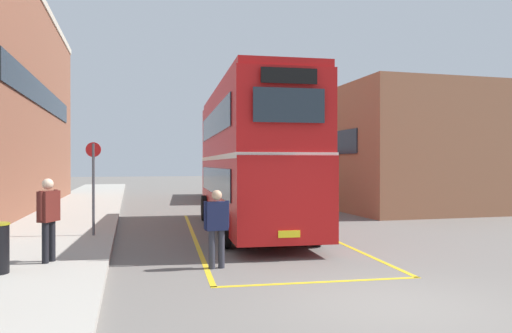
# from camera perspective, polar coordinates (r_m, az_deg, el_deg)

# --- Properties ---
(ground_plane) EXTENTS (135.60, 135.60, 0.00)m
(ground_plane) POSITION_cam_1_polar(r_m,az_deg,el_deg) (21.82, -3.97, -5.61)
(ground_plane) COLOR #66605B
(sidewalk_left) EXTENTS (4.00, 57.60, 0.14)m
(sidewalk_left) POSITION_cam_1_polar(r_m,az_deg,el_deg) (23.95, -20.62, -4.94)
(sidewalk_left) COLOR #A39E93
(sidewalk_left) RESTS_ON ground
(depot_building_right) EXTENTS (7.96, 15.98, 5.92)m
(depot_building_right) POSITION_cam_1_polar(r_m,az_deg,el_deg) (28.49, 13.56, 1.73)
(depot_building_right) COLOR #9E6647
(depot_building_right) RESTS_ON ground
(double_decker_bus) EXTENTS (3.30, 10.49, 4.75)m
(double_decker_bus) POSITION_cam_1_polar(r_m,az_deg,el_deg) (16.15, -0.69, 1.24)
(double_decker_bus) COLOR black
(double_decker_bus) RESTS_ON ground
(single_deck_bus) EXTENTS (3.48, 9.81, 3.02)m
(single_deck_bus) POSITION_cam_1_polar(r_m,az_deg,el_deg) (31.25, -2.99, -0.81)
(single_deck_bus) COLOR black
(single_deck_bus) RESTS_ON ground
(pedestrian_boarding) EXTENTS (0.56, 0.28, 1.69)m
(pedestrian_boarding) POSITION_cam_1_polar(r_m,az_deg,el_deg) (10.44, -4.69, -6.70)
(pedestrian_boarding) COLOR #2D2D38
(pedestrian_boarding) RESTS_ON ground
(pedestrian_waiting_near) EXTENTS (0.43, 0.55, 1.80)m
(pedestrian_waiting_near) POSITION_cam_1_polar(r_m,az_deg,el_deg) (11.25, -23.36, -5.10)
(pedestrian_waiting_near) COLOR black
(pedestrian_waiting_near) RESTS_ON sidewalk_left
(bus_stop_sign) EXTENTS (0.44, 0.08, 2.75)m
(bus_stop_sign) POSITION_cam_1_polar(r_m,az_deg,el_deg) (15.02, -18.71, -1.46)
(bus_stop_sign) COLOR #4C4C51
(bus_stop_sign) RESTS_ON sidewalk_left
(bay_marking_yellow) EXTENTS (5.01, 12.63, 0.01)m
(bay_marking_yellow) POSITION_cam_1_polar(r_m,az_deg,el_deg) (14.46, 0.94, -8.62)
(bay_marking_yellow) COLOR gold
(bay_marking_yellow) RESTS_ON ground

